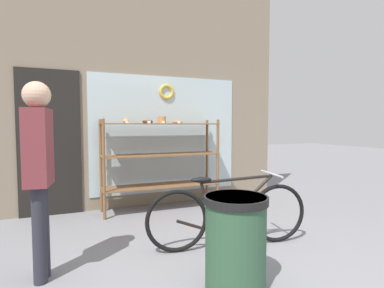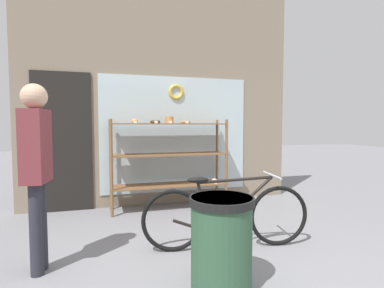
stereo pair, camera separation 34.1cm
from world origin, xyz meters
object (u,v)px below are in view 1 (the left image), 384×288
Objects in this scene: pedestrian at (39,165)px; trash_bin at (235,240)px; bicycle at (229,215)px; display_case at (161,154)px.

pedestrian reaches higher than trash_bin.
trash_bin is (1.43, -0.76, -0.57)m from pedestrian.
trash_bin is at bearing -107.34° from bicycle.
pedestrian is at bearing -171.35° from bicycle.
pedestrian reaches higher than display_case.
trash_bin is (-0.12, -2.43, -0.45)m from display_case.
bicycle is 0.85m from trash_bin.
trash_bin is at bearing -110.32° from pedestrian.
bicycle is at bearing -82.15° from pedestrian.
display_case is 2.28m from pedestrian.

